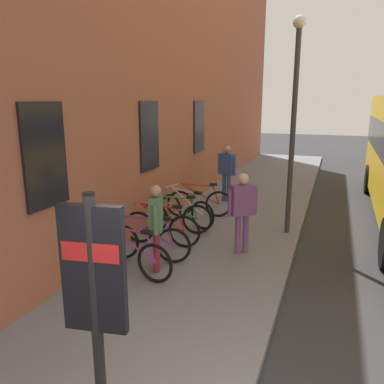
{
  "coord_description": "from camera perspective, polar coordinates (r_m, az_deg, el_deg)",
  "views": [
    {
      "loc": [
        -2.62,
        -0.62,
        3.22
      ],
      "look_at": [
        4.32,
        1.97,
        1.44
      ],
      "focal_mm": 35.88,
      "sensor_mm": 36.0,
      "label": 1
    }
  ],
  "objects": [
    {
      "name": "sidewalk_pavement",
      "position": [
        11.33,
        7.56,
        -2.8
      ],
      "size": [
        24.0,
        3.5,
        0.12
      ],
      "primitive_type": "cube",
      "color": "slate",
      "rests_on": "ground"
    },
    {
      "name": "ground",
      "position": [
        9.21,
        21.67,
        -7.96
      ],
      "size": [
        60.0,
        60.0,
        0.0
      ],
      "primitive_type": "plane",
      "color": "#2D2D30"
    },
    {
      "name": "transit_info_sign",
      "position": [
        3.37,
        -14.3,
        -13.45
      ],
      "size": [
        0.17,
        0.56,
        2.4
      ],
      "color": "black",
      "rests_on": "sidewalk_pavement"
    },
    {
      "name": "station_facade",
      "position": [
        12.51,
        -0.42,
        20.45
      ],
      "size": [
        22.0,
        0.65,
        9.47
      ],
      "color": "#9E563D",
      "rests_on": "ground"
    },
    {
      "name": "bicycle_far_end",
      "position": [
        7.02,
        -9.13,
        -9.39
      ],
      "size": [
        0.48,
        1.76,
        0.97
      ],
      "color": "black",
      "rests_on": "sidewalk_pavement"
    },
    {
      "name": "bicycle_nearest_sign",
      "position": [
        9.12,
        -2.47,
        -3.79
      ],
      "size": [
        0.59,
        1.73,
        0.97
      ],
      "color": "black",
      "rests_on": "sidewalk_pavement"
    },
    {
      "name": "bicycle_mid_rack",
      "position": [
        9.69,
        -0.82,
        -2.73
      ],
      "size": [
        0.71,
        1.69,
        0.97
      ],
      "color": "black",
      "rests_on": "sidewalk_pavement"
    },
    {
      "name": "bicycle_leaning_wall",
      "position": [
        7.62,
        -6.63,
        -7.43
      ],
      "size": [
        0.48,
        1.76,
        0.97
      ],
      "color": "black",
      "rests_on": "sidewalk_pavement"
    },
    {
      "name": "street_lamp",
      "position": [
        9.08,
        14.96,
        11.83
      ],
      "size": [
        0.28,
        0.28,
        4.86
      ],
      "color": "#333338",
      "rests_on": "sidewalk_pavement"
    },
    {
      "name": "bicycle_beside_lamp",
      "position": [
        10.38,
        1.13,
        -1.62
      ],
      "size": [
        0.71,
        1.69,
        0.97
      ],
      "color": "black",
      "rests_on": "sidewalk_pavement"
    },
    {
      "name": "pedestrian_by_facade",
      "position": [
        7.0,
        -5.37,
        -4.05
      ],
      "size": [
        0.58,
        0.39,
        1.63
      ],
      "color": "maroon",
      "rests_on": "sidewalk_pavement"
    },
    {
      "name": "pedestrian_near_bus",
      "position": [
        11.9,
        5.19,
        3.63
      ],
      "size": [
        0.41,
        0.63,
        1.75
      ],
      "color": "#334C8C",
      "rests_on": "sidewalk_pavement"
    },
    {
      "name": "bicycle_under_window",
      "position": [
        8.4,
        -4.53,
        -5.36
      ],
      "size": [
        0.48,
        1.77,
        0.97
      ],
      "color": "black",
      "rests_on": "sidewalk_pavement"
    },
    {
      "name": "pedestrian_crossing_street",
      "position": [
        7.83,
        7.53,
        -1.95
      ],
      "size": [
        0.48,
        0.54,
        1.68
      ],
      "color": "#723F72",
      "rests_on": "sidewalk_pavement"
    }
  ]
}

